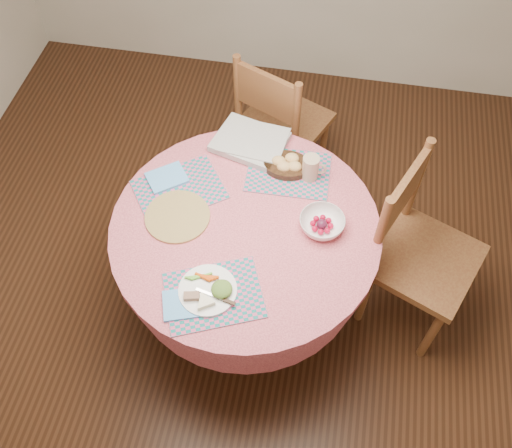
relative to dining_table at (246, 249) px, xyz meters
The scene contains 16 objects.
ground 0.56m from the dining_table, ahead, with size 4.00×4.00×0.00m, color #331C0F.
room_envelope 1.16m from the dining_table, ahead, with size 4.01×4.01×2.71m.
dining_table is the anchor object (origin of this frame).
chair_right 0.83m from the dining_table, 10.75° to the left, with size 0.62×0.63×1.05m.
chair_back 0.92m from the dining_table, 88.89° to the left, with size 0.60×0.59×0.99m.
placemat_front 0.43m from the dining_table, 99.42° to the right, with size 0.40×0.30×0.01m, color #157B7A.
placemat_left 0.43m from the dining_table, 156.76° to the left, with size 0.40×0.30×0.01m, color #157B7A.
placemat_back 0.43m from the dining_table, 67.36° to the left, with size 0.40×0.30×0.01m, color #157B7A.
wicker_trivet 0.37m from the dining_table, behind, with size 0.30×0.30×0.01m, color olive.
napkin_near 0.51m from the dining_table, 111.28° to the right, with size 0.18×0.14×0.01m, color #62B1FC.
napkin_far 0.51m from the dining_table, 154.47° to the left, with size 0.18×0.14×0.01m, color #62B1FC.
dinner_plate 0.43m from the dining_table, 102.59° to the right, with size 0.25×0.25×0.05m.
bread_bowl 0.46m from the dining_table, 70.20° to the left, with size 0.23×0.23×0.08m.
latte_mug 0.50m from the dining_table, 53.38° to the left, with size 0.12×0.08×0.13m.
fruit_bowl 0.41m from the dining_table, ahead, with size 0.24×0.24×0.06m.
newspaper_stack 0.55m from the dining_table, 97.98° to the left, with size 0.40×0.35×0.04m.
Camera 1 is at (0.32, -1.45, 2.87)m, focal length 40.00 mm.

